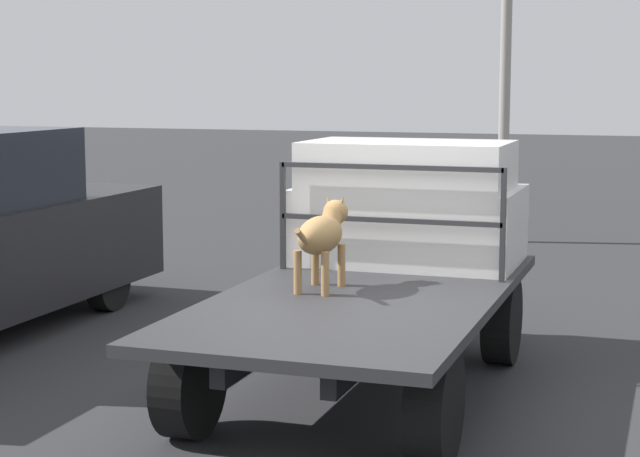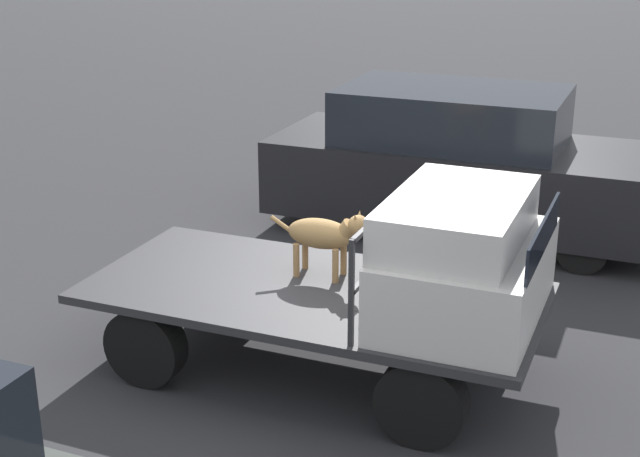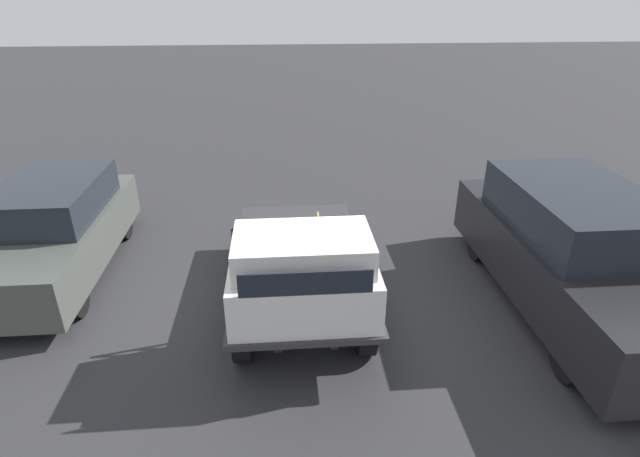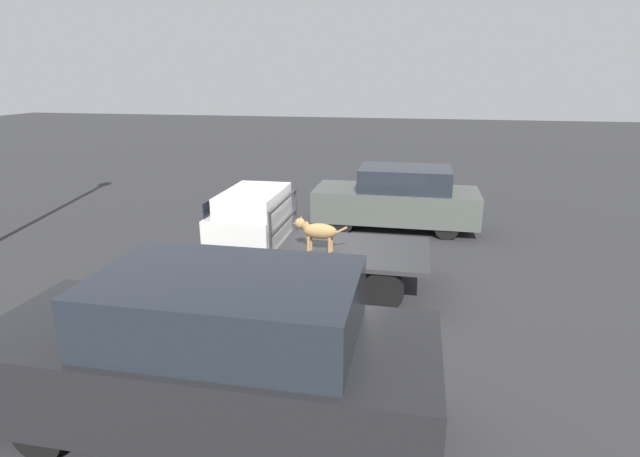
% 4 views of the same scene
% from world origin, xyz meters
% --- Properties ---
extents(ground_plane, '(80.00, 80.00, 0.00)m').
position_xyz_m(ground_plane, '(0.00, 0.00, 0.00)').
color(ground_plane, '#2D2D30').
extents(flatbed_truck, '(4.12, 1.98, 0.80)m').
position_xyz_m(flatbed_truck, '(0.00, 0.00, 0.59)').
color(flatbed_truck, black).
rests_on(flatbed_truck, ground).
extents(truck_cab, '(1.24, 1.86, 1.05)m').
position_xyz_m(truck_cab, '(1.37, 0.00, 1.30)').
color(truck_cab, silver).
rests_on(truck_cab, flatbed_truck).
extents(truck_headboard, '(0.04, 1.86, 0.89)m').
position_xyz_m(truck_headboard, '(0.70, 0.00, 1.39)').
color(truck_headboard, '#2D2D30').
rests_on(truck_headboard, flatbed_truck).
extents(dog, '(1.02, 0.28, 0.68)m').
position_xyz_m(dog, '(0.00, 0.33, 1.22)').
color(dog, '#9E7547').
rests_on(dog, flatbed_truck).
extents(parked_sedan, '(4.28, 1.72, 1.65)m').
position_xyz_m(parked_sedan, '(-1.28, -4.16, 0.83)').
color(parked_sedan, black).
rests_on(parked_sedan, ground).
extents(parked_pickup_far, '(5.12, 2.01, 1.91)m').
position_xyz_m(parked_pickup_far, '(0.38, 4.22, 0.94)').
color(parked_pickup_far, black).
rests_on(parked_pickup_far, ground).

